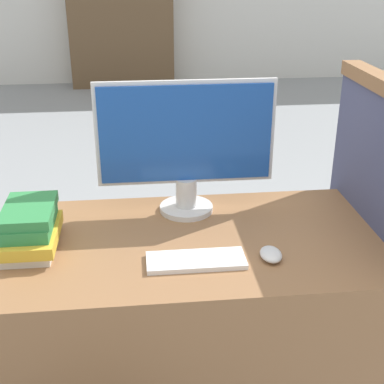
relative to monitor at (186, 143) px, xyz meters
name	(u,v)px	position (x,y,z in m)	size (l,w,h in m)	color
desk	(189,326)	(-0.01, -0.22, -0.62)	(1.28, 0.70, 0.72)	#8C603D
carrel_divider	(371,249)	(0.65, -0.18, -0.36)	(0.07, 0.77, 1.22)	#474C70
monitor	(186,143)	(0.00, 0.00, 0.00)	(0.63, 0.20, 0.49)	silver
keyboard	(196,260)	(-0.01, -0.37, -0.25)	(0.31, 0.12, 0.02)	white
mouse	(271,254)	(0.23, -0.37, -0.25)	(0.07, 0.10, 0.03)	silver
book_stack	(30,228)	(-0.52, -0.21, -0.19)	(0.18, 0.28, 0.14)	silver
bookshelf_far	(120,5)	(-0.31, 5.26, 0.02)	(1.30, 0.32, 2.00)	brown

